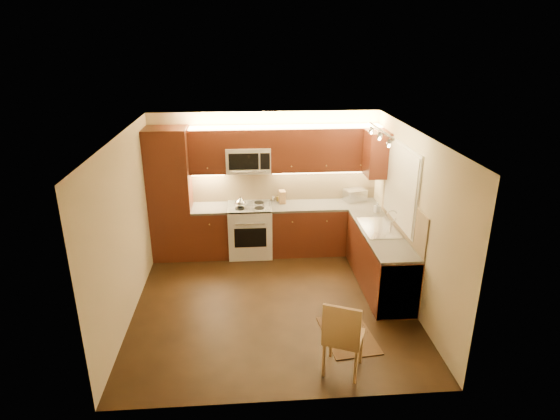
{
  "coord_description": "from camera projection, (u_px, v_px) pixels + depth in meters",
  "views": [
    {
      "loc": [
        -0.35,
        -5.95,
        3.72
      ],
      "look_at": [
        0.15,
        0.55,
        1.25
      ],
      "focal_mm": 29.75,
      "sensor_mm": 36.0,
      "label": 1
    }
  ],
  "objects": [
    {
      "name": "rug",
      "position": [
        348.0,
        335.0,
        6.12
      ],
      "size": [
        0.73,
        1.0,
        0.01
      ],
      "primitive_type": "cube",
      "rotation": [
        0.0,
        0.0,
        0.11
      ],
      "color": "black",
      "rests_on": "floor"
    },
    {
      "name": "wall_left",
      "position": [
        126.0,
        229.0,
        6.31
      ],
      "size": [
        0.01,
        4.0,
        2.5
      ],
      "primitive_type": "cube",
      "color": "#BDAE8A",
      "rests_on": "ground"
    },
    {
      "name": "kettle",
      "position": [
        240.0,
        202.0,
        7.99
      ],
      "size": [
        0.2,
        0.2,
        0.2
      ],
      "primitive_type": null,
      "rotation": [
        0.0,
        0.0,
        -0.14
      ],
      "color": "silver",
      "rests_on": "stove"
    },
    {
      "name": "spice_jar_a",
      "position": [
        274.0,
        199.0,
        8.36
      ],
      "size": [
        0.05,
        0.05,
        0.08
      ],
      "primitive_type": "cylinder",
      "rotation": [
        0.0,
        0.0,
        -0.04
      ],
      "color": "silver",
      "rests_on": "counter_back_right"
    },
    {
      "name": "pantry",
      "position": [
        170.0,
        195.0,
        7.95
      ],
      "size": [
        0.7,
        0.6,
        2.3
      ],
      "primitive_type": "cube",
      "color": "#4C1B10",
      "rests_on": "floor"
    },
    {
      "name": "counter_back_left",
      "position": [
        210.0,
        208.0,
        8.1
      ],
      "size": [
        0.62,
        0.6,
        0.04
      ],
      "primitive_type": "cube",
      "color": "#33312E",
      "rests_on": "base_cab_back_left"
    },
    {
      "name": "floor",
      "position": [
        273.0,
        302.0,
        6.89
      ],
      "size": [
        4.0,
        4.0,
        0.01
      ],
      "primitive_type": "cube",
      "color": "black",
      "rests_on": "ground"
    },
    {
      "name": "base_cab_right",
      "position": [
        380.0,
        260.0,
        7.24
      ],
      "size": [
        0.6,
        2.0,
        0.86
      ],
      "primitive_type": "cube",
      "color": "#4C1B10",
      "rests_on": "floor"
    },
    {
      "name": "base_cab_back_right",
      "position": [
        324.0,
        229.0,
        8.4
      ],
      "size": [
        1.92,
        0.6,
        0.86
      ],
      "primitive_type": "cube",
      "color": "#4C1B10",
      "rests_on": "floor"
    },
    {
      "name": "faucet",
      "position": [
        391.0,
        219.0,
        7.17
      ],
      "size": [
        0.2,
        0.04,
        0.3
      ],
      "primitive_type": null,
      "color": "silver",
      "rests_on": "counter_right"
    },
    {
      "name": "backsplash_right",
      "position": [
        402.0,
        213.0,
        6.98
      ],
      "size": [
        0.02,
        2.0,
        0.6
      ],
      "primitive_type": "cube",
      "color": "tan",
      "rests_on": "wall_right"
    },
    {
      "name": "stove",
      "position": [
        250.0,
        230.0,
        8.27
      ],
      "size": [
        0.76,
        0.65,
        0.92
      ],
      "primitive_type": null,
      "color": "silver",
      "rests_on": "floor"
    },
    {
      "name": "counter_right",
      "position": [
        382.0,
        233.0,
        7.08
      ],
      "size": [
        0.6,
        2.0,
        0.04
      ],
      "primitive_type": "cube",
      "color": "#33312E",
      "rests_on": "base_cab_right"
    },
    {
      "name": "upper_cab_bridge",
      "position": [
        248.0,
        137.0,
        7.83
      ],
      "size": [
        0.76,
        0.35,
        0.31
      ],
      "primitive_type": "cube",
      "color": "#4C1B10",
      "rests_on": "wall_back"
    },
    {
      "name": "wall_front",
      "position": [
        285.0,
        301.0,
        4.59
      ],
      "size": [
        4.0,
        0.01,
        2.5
      ],
      "primitive_type": "cube",
      "color": "#BDAE8A",
      "rests_on": "ground"
    },
    {
      "name": "spice_jar_b",
      "position": [
        280.0,
        200.0,
        8.27
      ],
      "size": [
        0.05,
        0.05,
        0.1
      ],
      "primitive_type": "cylinder",
      "rotation": [
        0.0,
        0.0,
        0.22
      ],
      "color": "brown",
      "rests_on": "counter_back_right"
    },
    {
      "name": "base_cab_back_left",
      "position": [
        211.0,
        232.0,
        8.26
      ],
      "size": [
        0.62,
        0.6,
        0.86
      ],
      "primitive_type": "cube",
      "color": "#4C1B10",
      "rests_on": "floor"
    },
    {
      "name": "window_frame",
      "position": [
        401.0,
        185.0,
        6.98
      ],
      "size": [
        0.03,
        1.44,
        1.24
      ],
      "primitive_type": "cube",
      "color": "silver",
      "rests_on": "wall_right"
    },
    {
      "name": "wall_right",
      "position": [
        412.0,
        220.0,
        6.59
      ],
      "size": [
        0.01,
        4.0,
        2.5
      ],
      "primitive_type": "cube",
      "color": "#BDAE8A",
      "rests_on": "ground"
    },
    {
      "name": "window_blinds",
      "position": [
        400.0,
        185.0,
        6.98
      ],
      "size": [
        0.02,
        1.36,
        1.16
      ],
      "primitive_type": "cube",
      "color": "silver",
      "rests_on": "wall_right"
    },
    {
      "name": "upper_cab_right_corner",
      "position": [
        377.0,
        154.0,
        7.67
      ],
      "size": [
        0.35,
        0.5,
        0.75
      ],
      "primitive_type": "cube",
      "color": "#4C1B10",
      "rests_on": "wall_right"
    },
    {
      "name": "dining_chair",
      "position": [
        344.0,
        335.0,
        5.34
      ],
      "size": [
        0.56,
        0.56,
        0.97
      ],
      "primitive_type": null,
      "rotation": [
        0.0,
        0.0,
        -0.41
      ],
      "color": "#9A7D45",
      "rests_on": "floor"
    },
    {
      "name": "knife_block",
      "position": [
        282.0,
        197.0,
        8.26
      ],
      "size": [
        0.12,
        0.17,
        0.23
      ],
      "primitive_type": "cube",
      "rotation": [
        0.0,
        0.0,
        0.1
      ],
      "color": "#9A7D45",
      "rests_on": "counter_back_right"
    },
    {
      "name": "microwave",
      "position": [
        248.0,
        159.0,
        7.95
      ],
      "size": [
        0.76,
        0.38,
        0.44
      ],
      "primitive_type": null,
      "color": "silver",
      "rests_on": "wall_back"
    },
    {
      "name": "wall_back",
      "position": [
        265.0,
        182.0,
        8.32
      ],
      "size": [
        4.0,
        0.01,
        2.5
      ],
      "primitive_type": "cube",
      "color": "#BDAE8A",
      "rests_on": "ground"
    },
    {
      "name": "soap_bottle",
      "position": [
        377.0,
        207.0,
        7.84
      ],
      "size": [
        0.1,
        0.1,
        0.17
      ],
      "primitive_type": "imported",
      "rotation": [
        0.0,
        0.0,
        0.38
      ],
      "color": "silver",
      "rests_on": "counter_right"
    },
    {
      "name": "upper_cab_back_right",
      "position": [
        326.0,
        149.0,
        8.01
      ],
      "size": [
        1.92,
        0.35,
        0.75
      ],
      "primitive_type": "cube",
      "color": "#4C1B10",
      "rests_on": "wall_back"
    },
    {
      "name": "toaster_oven",
      "position": [
        355.0,
        195.0,
        8.36
      ],
      "size": [
        0.42,
        0.36,
        0.22
      ],
      "primitive_type": "cube",
      "rotation": [
        0.0,
        0.0,
        0.28
      ],
      "color": "silver",
      "rests_on": "counter_back_right"
    },
    {
      "name": "track_light_bar",
      "position": [
        380.0,
        131.0,
        6.51
      ],
      "size": [
        0.04,
        1.2,
        0.03
      ],
      "primitive_type": "cube",
      "color": "silver",
      "rests_on": "ceiling"
    },
    {
      "name": "sink",
      "position": [
        380.0,
        224.0,
        7.18
      ],
      "size": [
        0.52,
        0.86,
        0.15
      ],
      "primitive_type": null,
      "color": "silver",
      "rests_on": "counter_right"
    },
    {
      "name": "upper_cab_back_left",
      "position": [
        207.0,
        151.0,
        7.86
      ],
      "size": [
        0.62,
        0.35,
        0.75
      ],
      "primitive_type": "cube",
      "color": "#4C1B10",
      "rests_on": "wall_back"
    },
    {
      "name": "ceiling",
      "position": [
        272.0,
        135.0,
        6.01
      ],
      "size": [
        4.0,
        4.0,
        0.01
      ],
      "primitive_type": "cube",
      "color": "beige",
      "rests_on": "ground"
    },
    {
      "name": "backsplash_back",
      "position": [
        285.0,
        184.0,
        8.35
      ],
      "size": [
        3.3,
        0.02,
        0.6
      ],
      "primitive_type": "cube",
      "color": "tan",
      "rests_on": "wall_back"
    },
    {
      "name": "dishwasher",
      "position": [
        393.0,
        282.0,
        6.58
      ],
      "size": [
        0.58,
        0.6,
        0.84
      ],
      "primitive_type": "cube",
      "color": "silver",
      "rests_on": "floor"
    },
    {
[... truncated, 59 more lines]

